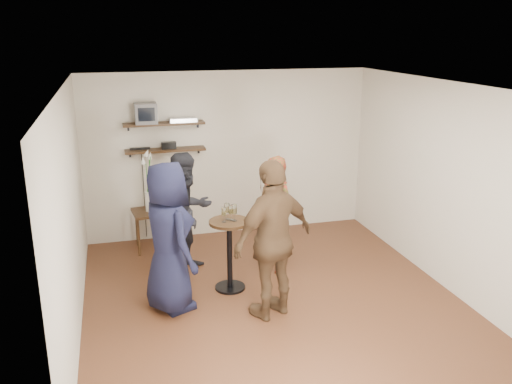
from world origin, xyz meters
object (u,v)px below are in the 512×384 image
person_dark (187,213)px  side_table (151,217)px  crt_monitor (146,113)px  dvd_deck (183,120)px  person_plaid (274,214)px  drinks_table (230,245)px  person_brown (274,240)px  radio (169,145)px  person_navy (168,238)px

person_dark → side_table: bearing=86.4°
crt_monitor → dvd_deck: 0.55m
dvd_deck → person_plaid: bearing=-55.6°
drinks_table → person_brown: bearing=-65.7°
dvd_deck → person_dark: 1.59m
person_plaid → person_dark: bearing=-135.3°
dvd_deck → side_table: bearing=-151.5°
radio → person_dark: bearing=-85.8°
dvd_deck → person_plaid: 2.08m
drinks_table → person_plaid: (0.72, 0.43, 0.20)m
crt_monitor → drinks_table: (0.82, -1.89, -1.42)m
dvd_deck → person_navy: dvd_deck is taller
radio → side_table: size_ratio=0.36×
person_dark → person_navy: 1.08m
drinks_table → person_dark: bearing=120.4°
crt_monitor → side_table: bearing=-96.4°
crt_monitor → person_dark: 1.71m
crt_monitor → dvd_deck: size_ratio=0.80×
radio → person_navy: bearing=-97.1°
dvd_deck → person_dark: dvd_deck is taller
radio → person_plaid: person_plaid is taller
crt_monitor → person_plaid: size_ratio=0.20×
side_table → person_navy: (0.07, -1.88, 0.38)m
crt_monitor → side_table: (-0.04, -0.31, -1.51)m
dvd_deck → person_plaid: size_ratio=0.25×
crt_monitor → person_plaid: 2.45m
radio → person_navy: 2.29m
person_plaid → person_dark: (-1.14, 0.29, 0.03)m
side_table → person_dark: bearing=-63.2°
crt_monitor → side_table: crt_monitor is taller
drinks_table → person_plaid: bearing=31.1°
dvd_deck → person_plaid: (1.00, -1.46, -1.10)m
dvd_deck → drinks_table: dvd_deck is taller
crt_monitor → drinks_table: bearing=-66.5°
radio → person_plaid: 2.04m
crt_monitor → person_plaid: (1.54, -1.46, -1.22)m
person_plaid → drinks_table: bearing=-90.0°
dvd_deck → side_table: (-0.58, -0.31, -1.39)m
crt_monitor → person_navy: crt_monitor is taller
dvd_deck → drinks_table: (0.28, -1.89, -1.30)m
person_dark → crt_monitor: bearing=78.4°
crt_monitor → person_brown: size_ratio=0.17×
dvd_deck → person_plaid: dvd_deck is taller
person_brown → crt_monitor: bearing=-90.5°
side_table → person_plaid: size_ratio=0.38×
dvd_deck → side_table: dvd_deck is taller
dvd_deck → drinks_table: bearing=-81.5°
dvd_deck → radio: dvd_deck is taller
drinks_table → person_plaid: 0.86m
dvd_deck → person_dark: (-0.14, -1.17, -1.07)m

